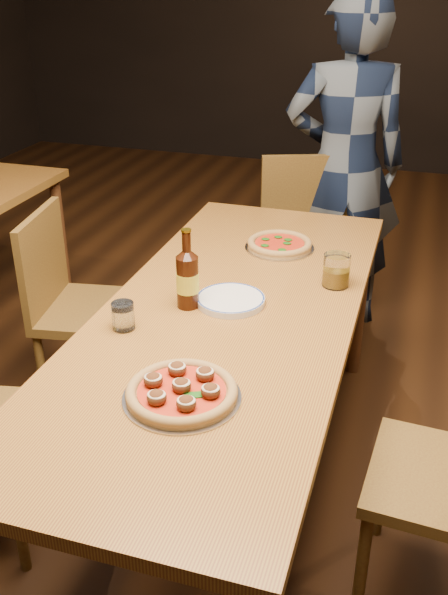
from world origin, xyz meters
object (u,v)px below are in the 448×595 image
(chair_end, at_px, (310,254))
(water_glass, at_px, (123,316))
(chair_main_sw, at_px, (94,309))
(table_main, at_px, (229,329))
(plate_stack, at_px, (231,300))
(diner, at_px, (345,167))
(pizza_margherita, at_px, (280,244))
(chair_main_e, at_px, (445,479))
(pizza_meatball, at_px, (182,391))
(beer_bottle, at_px, (188,280))
(amber_glass, at_px, (336,270))

(chair_end, xyz_separation_m, water_glass, (-0.34, -1.37, 0.32))
(chair_main_sw, xyz_separation_m, chair_end, (0.77, 0.79, 0.02))
(table_main, bearing_deg, water_glass, -142.67)
(chair_main_sw, xyz_separation_m, plate_stack, (0.69, -0.32, 0.31))
(diner, bearing_deg, plate_stack, 67.86)
(pizza_margherita, xyz_separation_m, diner, (0.12, 0.92, 0.07))
(table_main, distance_m, chair_main_e, 0.79)
(chair_end, distance_m, pizza_meatball, 1.69)
(plate_stack, xyz_separation_m, diner, (0.17, 1.42, 0.08))
(table_main, xyz_separation_m, beer_bottle, (-0.13, -0.01, 0.17))
(table_main, relative_size, water_glass, 23.24)
(chair_main_e, height_order, diner, diner)
(table_main, distance_m, pizza_meatball, 0.51)
(table_main, xyz_separation_m, chair_main_e, (0.72, -0.25, -0.23))
(beer_bottle, relative_size, water_glass, 3.02)
(beer_bottle, bearing_deg, pizza_meatball, -71.87)
(pizza_meatball, xyz_separation_m, water_glass, (-0.30, 0.29, 0.02))
(chair_main_sw, xyz_separation_m, amber_glass, (1.00, -0.09, 0.35))
(table_main, distance_m, beer_bottle, 0.21)
(water_glass, bearing_deg, amber_glass, 40.64)
(chair_main_e, height_order, chair_end, chair_end)
(pizza_meatball, xyz_separation_m, plate_stack, (-0.03, 0.54, -0.01))
(pizza_margherita, bearing_deg, amber_glass, -45.94)
(chair_main_sw, height_order, chair_main_e, chair_main_sw)
(table_main, height_order, chair_main_e, chair_main_e)
(amber_glass, bearing_deg, chair_end, 105.00)
(pizza_meatball, bearing_deg, plate_stack, 93.39)
(pizza_margherita, relative_size, plate_stack, 1.20)
(table_main, bearing_deg, chair_main_sw, 152.08)
(table_main, xyz_separation_m, chair_end, (0.06, 1.16, -0.20))
(pizza_meatball, xyz_separation_m, amber_glass, (0.28, 0.78, 0.04))
(chair_main_e, bearing_deg, pizza_meatball, -66.14)
(pizza_meatball, height_order, water_glass, water_glass)
(chair_main_sw, bearing_deg, water_glass, -152.83)
(chair_main_sw, relative_size, beer_bottle, 3.49)
(chair_main_sw, height_order, beer_bottle, beer_bottle)
(chair_end, xyz_separation_m, beer_bottle, (-0.20, -1.18, 0.37))
(table_main, relative_size, amber_glass, 17.41)
(plate_stack, distance_m, amber_glass, 0.39)
(diner, bearing_deg, chair_end, 57.14)
(plate_stack, bearing_deg, water_glass, -135.93)
(table_main, distance_m, plate_stack, 0.10)
(water_glass, bearing_deg, table_main, 37.33)
(chair_main_sw, bearing_deg, beer_bottle, -133.46)
(diner, bearing_deg, beer_bottle, 63.38)
(amber_glass, bearing_deg, chair_main_sw, 174.96)
(plate_stack, bearing_deg, chair_end, 86.33)
(table_main, height_order, diner, diner)
(pizza_margherita, height_order, beer_bottle, beer_bottle)
(pizza_meatball, height_order, diner, diner)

